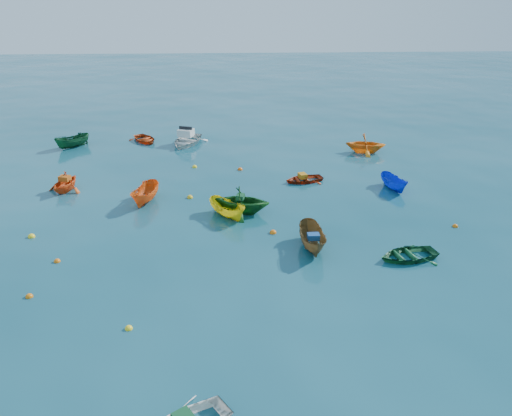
{
  "coord_description": "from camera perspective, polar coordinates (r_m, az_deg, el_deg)",
  "views": [
    {
      "loc": [
        -1.35,
        -21.89,
        12.59
      ],
      "look_at": [
        0.0,
        5.0,
        0.4
      ],
      "focal_mm": 35.0,
      "sensor_mm": 36.0,
      "label": 1
    }
  ],
  "objects": [
    {
      "name": "tarp_orange_b",
      "position": [
        34.63,
        5.34,
        3.7
      ],
      "size": [
        0.65,
        0.76,
        0.32
      ],
      "primitive_type": "cube",
      "rotation": [
        0.0,
        0.0,
        -1.3
      ],
      "color": "#C67814",
      "rests_on": "dinghy_red_ne"
    },
    {
      "name": "tarp_orange_a",
      "position": [
        35.17,
        -21.02,
        3.19
      ],
      "size": [
        0.79,
        0.67,
        0.33
      ],
      "primitive_type": "cube",
      "rotation": [
        0.0,
        0.0,
        -0.27
      ],
      "color": "#BF5313",
      "rests_on": "dinghy_orange_w"
    },
    {
      "name": "sampan_green_far",
      "position": [
        44.79,
        -20.13,
        6.53
      ],
      "size": [
        3.01,
        2.89,
        1.17
      ],
      "primitive_type": "imported",
      "rotation": [
        0.0,
        0.0,
        -0.83
      ],
      "color": "#114C28",
      "rests_on": "ground"
    },
    {
      "name": "sampan_blue_far",
      "position": [
        34.56,
        15.41,
        2.08
      ],
      "size": [
        1.67,
        2.91,
        1.06
      ],
      "primitive_type": "imported",
      "rotation": [
        0.0,
        0.0,
        0.25
      ],
      "color": "#0F2DC3",
      "rests_on": "ground"
    },
    {
      "name": "dinghy_red_ne",
      "position": [
        34.82,
        5.46,
        3.05
      ],
      "size": [
        3.11,
        2.58,
        0.56
      ],
      "primitive_type": "imported",
      "rotation": [
        0.0,
        0.0,
        -1.3
      ],
      "color": "#9F2A0D",
      "rests_on": "ground"
    },
    {
      "name": "sampan_yellow_mid",
      "position": [
        29.43,
        -3.26,
        -1.01
      ],
      "size": [
        2.71,
        3.02,
        1.15
      ],
      "primitive_type": "imported",
      "rotation": [
        0.0,
        0.0,
        0.67
      ],
      "color": "yellow",
      "rests_on": "ground"
    },
    {
      "name": "buoy_ye_d",
      "position": [
        37.67,
        -7.03,
        4.64
      ],
      "size": [
        0.37,
        0.37,
        0.37
      ],
      "primitive_type": "sphere",
      "color": "yellow",
      "rests_on": "ground"
    },
    {
      "name": "dinghy_green_n",
      "position": [
        29.96,
        -1.6,
        -0.51
      ],
      "size": [
        3.87,
        3.53,
        1.74
      ],
      "primitive_type": "imported",
      "rotation": [
        0.0,
        0.0,
        1.34
      ],
      "color": "#13511B",
      "rests_on": "ground"
    },
    {
      "name": "buoy_ye_a",
      "position": [
        21.07,
        -14.33,
        -13.23
      ],
      "size": [
        0.31,
        0.31,
        0.31
      ],
      "primitive_type": "sphere",
      "color": "yellow",
      "rests_on": "ground"
    },
    {
      "name": "dinghy_red_far",
      "position": [
        44.75,
        -12.56,
        7.43
      ],
      "size": [
        3.46,
        3.72,
        0.63
      ],
      "primitive_type": "imported",
      "rotation": [
        0.0,
        0.0,
        0.57
      ],
      "color": "#BB390F",
      "rests_on": "ground"
    },
    {
      "name": "dinghy_orange_w",
      "position": [
        35.42,
        -20.86,
        1.87
      ],
      "size": [
        2.89,
        3.15,
        1.39
      ],
      "primitive_type": "imported",
      "rotation": [
        0.0,
        0.0,
        -0.27
      ],
      "color": "#F15116",
      "rests_on": "ground"
    },
    {
      "name": "buoy_ye_b",
      "position": [
        29.71,
        -24.27,
        -3.04
      ],
      "size": [
        0.39,
        0.39,
        0.39
      ],
      "primitive_type": "sphere",
      "color": "yellow",
      "rests_on": "ground"
    },
    {
      "name": "buoy_ye_c",
      "position": [
        32.26,
        -7.56,
        1.16
      ],
      "size": [
        0.39,
        0.39,
        0.39
      ],
      "primitive_type": "sphere",
      "color": "gold",
      "rests_on": "ground"
    },
    {
      "name": "tarp_green_b",
      "position": [
        29.57,
        -1.82,
        1.28
      ],
      "size": [
        0.56,
        0.67,
        0.28
      ],
      "primitive_type": "cube",
      "rotation": [
        0.0,
        0.0,
        1.34
      ],
      "color": "#134F2A",
      "rests_on": "dinghy_green_n"
    },
    {
      "name": "buoy_or_d",
      "position": [
        30.38,
        21.8,
        -1.99
      ],
      "size": [
        0.32,
        0.32,
        0.32
      ],
      "primitive_type": "sphere",
      "color": "#D9620B",
      "rests_on": "ground"
    },
    {
      "name": "buoy_or_b",
      "position": [
        27.53,
        1.95,
        -2.87
      ],
      "size": [
        0.38,
        0.38,
        0.38
      ],
      "primitive_type": "sphere",
      "color": "orange",
      "rests_on": "ground"
    },
    {
      "name": "buoy_ye_e",
      "position": [
        42.54,
        11.03,
        6.69
      ],
      "size": [
        0.36,
        0.36,
        0.36
      ],
      "primitive_type": "sphere",
      "color": "gold",
      "rests_on": "ground"
    },
    {
      "name": "sampan_brown_mid",
      "position": [
        26.13,
        6.44,
        -4.62
      ],
      "size": [
        1.31,
        3.3,
        1.27
      ],
      "primitive_type": "imported",
      "rotation": [
        0.0,
        0.0,
        0.02
      ],
      "color": "brown",
      "rests_on": "ground"
    },
    {
      "name": "ground",
      "position": [
        25.29,
        0.57,
        -5.5
      ],
      "size": [
        160.0,
        160.0,
        0.0
      ],
      "primitive_type": "plane",
      "color": "#0A404F",
      "rests_on": "ground"
    },
    {
      "name": "dinghy_orange_far",
      "position": [
        41.77,
        12.32,
        6.24
      ],
      "size": [
        3.59,
        3.25,
        1.65
      ],
      "primitive_type": "imported",
      "rotation": [
        0.0,
        0.0,
        1.38
      ],
      "color": "orange",
      "rests_on": "ground"
    },
    {
      "name": "sampan_orange_n",
      "position": [
        32.05,
        -12.41,
        0.62
      ],
      "size": [
        1.91,
        3.39,
        1.24
      ],
      "primitive_type": "imported",
      "rotation": [
        0.0,
        0.0,
        -0.23
      ],
      "color": "#E65A15",
      "rests_on": "ground"
    },
    {
      "name": "dinghy_green_e",
      "position": [
        26.21,
        16.92,
        -5.52
      ],
      "size": [
        3.42,
        2.77,
        0.63
      ],
      "primitive_type": "imported",
      "rotation": [
        0.0,
        0.0,
        -1.35
      ],
      "color": "#13532C",
      "rests_on": "ground"
    },
    {
      "name": "buoy_or_c",
      "position": [
        26.67,
        -21.77,
        -5.73
      ],
      "size": [
        0.33,
        0.33,
        0.33
      ],
      "primitive_type": "sphere",
      "color": "orange",
      "rests_on": "ground"
    },
    {
      "name": "motorboat_white",
      "position": [
        43.39,
        -7.94,
        7.25
      ],
      "size": [
        4.11,
        4.82,
        1.45
      ],
      "primitive_type": "imported",
      "rotation": [
        0.0,
        0.0,
        -0.34
      ],
      "color": "silver",
      "rests_on": "ground"
    },
    {
      "name": "buoy_or_a",
      "position": [
        24.36,
        -24.48,
        -9.24
      ],
      "size": [
        0.33,
        0.33,
        0.33
      ],
      "primitive_type": "sphere",
      "color": "orange",
      "rests_on": "ground"
    },
    {
      "name": "buoy_or_e",
      "position": [
        36.88,
        -1.83,
        4.38
      ],
      "size": [
        0.37,
        0.37,
        0.37
      ],
      "primitive_type": "sphere",
      "color": "#ED580C",
      "rests_on": "ground"
    },
    {
      "name": "tarp_blue_a",
      "position": [
        25.63,
        6.58,
        -3.26
      ],
      "size": [
        0.61,
        0.47,
        0.29
      ],
      "primitive_type": "cube",
      "rotation": [
        0.0,
        0.0,
        0.02
      ],
      "color": "#184A90",
      "rests_on": "sampan_brown_mid"
    }
  ]
}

